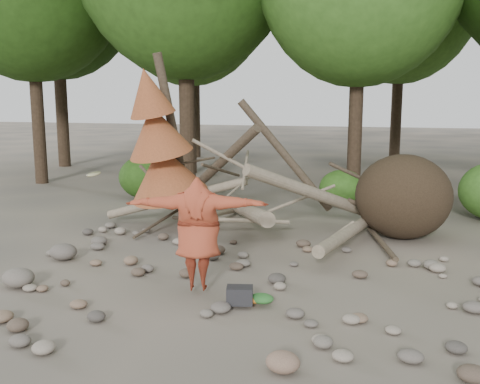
% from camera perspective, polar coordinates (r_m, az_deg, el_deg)
% --- Properties ---
extents(ground, '(120.00, 120.00, 0.00)m').
position_cam_1_polar(ground, '(9.41, 0.11, -10.07)').
color(ground, '#514C44').
rests_on(ground, ground).
extents(deadfall_pile, '(8.55, 5.24, 3.30)m').
position_cam_1_polar(deadfall_pile, '(12.90, 14.42, -0.57)').
color(deadfall_pile, '#332619').
rests_on(deadfall_pile, ground).
extents(dead_conifer, '(2.06, 2.16, 4.35)m').
position_cam_1_polar(dead_conifer, '(13.20, -8.51, 4.93)').
color(dead_conifer, '#4C3F30').
rests_on(dead_conifer, ground).
extents(bush_left, '(1.80, 1.80, 1.44)m').
position_cam_1_polar(bush_left, '(17.82, -9.94, 1.60)').
color(bush_left, '#284F15').
rests_on(bush_left, ground).
extents(bush_mid, '(1.40, 1.40, 1.12)m').
position_cam_1_polar(bush_mid, '(16.57, 10.84, 0.41)').
color(bush_mid, '#34651D').
rests_on(bush_mid, ground).
extents(frisbee_thrower, '(3.27, 1.14, 1.90)m').
position_cam_1_polar(frisbee_thrower, '(8.85, -4.53, -4.44)').
color(frisbee_thrower, '#A03C24').
rests_on(frisbee_thrower, ground).
extents(backpack, '(0.46, 0.37, 0.27)m').
position_cam_1_polar(backpack, '(8.50, -0.03, -11.33)').
color(backpack, black).
rests_on(backpack, ground).
extents(cloth_green, '(0.39, 0.32, 0.14)m').
position_cam_1_polar(cloth_green, '(8.57, 2.32, -11.59)').
color(cloth_green, '#2A6628').
rests_on(cloth_green, ground).
extents(cloth_orange, '(0.33, 0.27, 0.12)m').
position_cam_1_polar(cloth_orange, '(8.59, 1.52, -11.63)').
color(cloth_orange, '#C66B21').
rests_on(cloth_orange, ground).
extents(boulder_front_left, '(0.56, 0.50, 0.34)m').
position_cam_1_polar(boulder_front_left, '(10.10, -22.57, -8.44)').
color(boulder_front_left, '#6C635A').
rests_on(boulder_front_left, ground).
extents(boulder_front_right, '(0.41, 0.37, 0.25)m').
position_cam_1_polar(boulder_front_right, '(6.67, 4.59, -17.63)').
color(boulder_front_right, '#816351').
rests_on(boulder_front_right, ground).
extents(boulder_mid_left, '(0.56, 0.50, 0.33)m').
position_cam_1_polar(boulder_mid_left, '(11.46, -18.33, -6.07)').
color(boulder_mid_left, '#615952').
rests_on(boulder_mid_left, ground).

